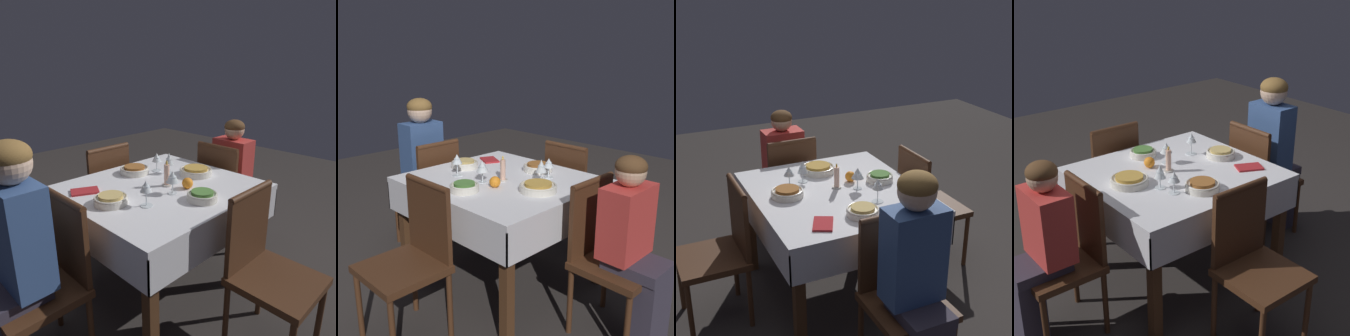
# 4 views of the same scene
# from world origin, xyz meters

# --- Properties ---
(ground_plane) EXTENTS (8.00, 8.00, 0.00)m
(ground_plane) POSITION_xyz_m (0.00, 0.00, 0.00)
(ground_plane) COLOR #332D2B
(dining_table) EXTENTS (1.13, 1.03, 0.74)m
(dining_table) POSITION_xyz_m (0.00, 0.00, 0.65)
(dining_table) COLOR silver
(dining_table) RESTS_ON ground_plane
(chair_west) EXTENTS (0.41, 0.41, 0.89)m
(chair_west) POSITION_xyz_m (-0.79, -0.02, 0.49)
(chair_west) COLOR #472816
(chair_west) RESTS_ON ground_plane
(chair_east) EXTENTS (0.41, 0.41, 0.89)m
(chair_east) POSITION_xyz_m (0.79, 0.05, 0.49)
(chair_east) COLOR #472816
(chair_east) RESTS_ON ground_plane
(chair_south) EXTENTS (0.41, 0.41, 0.89)m
(chair_south) POSITION_xyz_m (0.06, -0.74, 0.49)
(chair_south) COLOR #472816
(chair_south) RESTS_ON ground_plane
(chair_north) EXTENTS (0.41, 0.41, 0.89)m
(chair_north) POSITION_xyz_m (0.05, 0.74, 0.49)
(chair_north) COLOR #472816
(chair_north) RESTS_ON ground_plane
(person_adult_denim) EXTENTS (0.34, 0.30, 1.20)m
(person_adult_denim) POSITION_xyz_m (-0.94, -0.02, 0.68)
(person_adult_denim) COLOR #383342
(person_adult_denim) RESTS_ON ground_plane
(person_child_red) EXTENTS (0.33, 0.30, 1.06)m
(person_child_red) POSITION_xyz_m (0.95, 0.05, 0.58)
(person_child_red) COLOR #383342
(person_child_red) RESTS_ON ground_plane
(bowl_west) EXTENTS (0.19, 0.19, 0.06)m
(bowl_west) POSITION_xyz_m (-0.38, -0.00, 0.77)
(bowl_west) COLOR silver
(bowl_west) RESTS_ON dining_table
(wine_glass_west) EXTENTS (0.07, 0.07, 0.15)m
(wine_glass_west) POSITION_xyz_m (-0.26, -0.16, 0.85)
(wine_glass_west) COLOR white
(wine_glass_west) RESTS_ON dining_table
(bowl_east) EXTENTS (0.23, 0.23, 0.06)m
(bowl_east) POSITION_xyz_m (0.33, -0.02, 0.77)
(bowl_east) COLOR silver
(bowl_east) RESTS_ON dining_table
(wine_glass_east) EXTENTS (0.07, 0.07, 0.15)m
(wine_glass_east) POSITION_xyz_m (0.22, 0.14, 0.84)
(wine_glass_east) COLOR white
(wine_glass_east) RESTS_ON dining_table
(bowl_south) EXTENTS (0.18, 0.18, 0.06)m
(bowl_south) POSITION_xyz_m (0.02, -0.33, 0.77)
(bowl_south) COLOR silver
(bowl_south) RESTS_ON dining_table
(wine_glass_south) EXTENTS (0.08, 0.08, 0.14)m
(wine_glass_south) POSITION_xyz_m (-0.03, -0.14, 0.85)
(wine_glass_south) COLOR white
(wine_glass_south) RESTS_ON dining_table
(bowl_north) EXTENTS (0.20, 0.20, 0.06)m
(bowl_north) POSITION_xyz_m (0.05, 0.31, 0.77)
(bowl_north) COLOR silver
(bowl_north) RESTS_ON dining_table
(wine_glass_north) EXTENTS (0.07, 0.07, 0.13)m
(wine_glass_north) POSITION_xyz_m (0.20, 0.24, 0.84)
(wine_glass_north) COLOR white
(wine_glass_north) RESTS_ON dining_table
(candle_centerpiece) EXTENTS (0.06, 0.06, 0.17)m
(candle_centerpiece) POSITION_xyz_m (0.04, -0.02, 0.81)
(candle_centerpiece) COLOR beige
(candle_centerpiece) RESTS_ON dining_table
(orange_fruit) EXTENTS (0.07, 0.07, 0.07)m
(orange_fruit) POSITION_xyz_m (0.10, -0.15, 0.78)
(orange_fruit) COLOR orange
(orange_fruit) RESTS_ON dining_table
(napkin_red_folded) EXTENTS (0.20, 0.17, 0.01)m
(napkin_red_folded) POSITION_xyz_m (-0.39, 0.25, 0.75)
(napkin_red_folded) COLOR #AD2328
(napkin_red_folded) RESTS_ON dining_table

